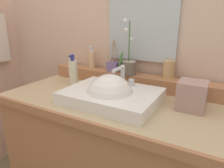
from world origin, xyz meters
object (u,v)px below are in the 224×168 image
sink_basin (111,97)px  tissue_box (192,95)px  tumbler_cup (168,69)px  potted_plant (128,65)px  soap_dispenser (92,59)px  reed_diffuser (114,66)px  lotion_bottle (73,72)px

sink_basin → tissue_box: (0.38, 0.12, 0.04)m
tumbler_cup → tissue_box: bearing=-49.8°
potted_plant → tissue_box: bearing=-21.6°
soap_dispenser → tumbler_cup: size_ratio=1.49×
sink_basin → tissue_box: bearing=17.2°
reed_diffuser → lotion_bottle: reed_diffuser is taller
lotion_bottle → potted_plant: bearing=25.4°
tissue_box → tumbler_cup: bearing=130.2°
soap_dispenser → potted_plant: bearing=-7.1°
sink_basin → tumbler_cup: 0.40m
soap_dispenser → lotion_bottle: soap_dispenser is taller
soap_dispenser → reed_diffuser: bearing=-0.6°
tumbler_cup → reed_diffuser: 0.37m
lotion_bottle → reed_diffuser: bearing=43.2°
tumbler_cup → reed_diffuser: bearing=-179.6°
soap_dispenser → reed_diffuser: size_ratio=0.73×
soap_dispenser → tissue_box: soap_dispenser is taller
reed_diffuser → tissue_box: (0.54, -0.20, -0.04)m
soap_dispenser → tissue_box: (0.72, -0.20, -0.08)m
sink_basin → reed_diffuser: 0.37m
sink_basin → tumbler_cup: bearing=57.1°
tissue_box → sink_basin: bearing=-162.8°
sink_basin → tumbler_cup: tumbler_cup is taller
sink_basin → soap_dispenser: 0.48m
potted_plant → lotion_bottle: bearing=-154.6°
reed_diffuser → tissue_box: size_ratio=1.54×
sink_basin → potted_plant: (-0.04, 0.28, 0.11)m
soap_dispenser → lotion_bottle: 0.20m
potted_plant → reed_diffuser: 0.13m
tumbler_cup → soap_dispenser: bearing=-179.9°
tumbler_cup → tissue_box: tumbler_cup is taller
potted_plant → soap_dispenser: bearing=172.9°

